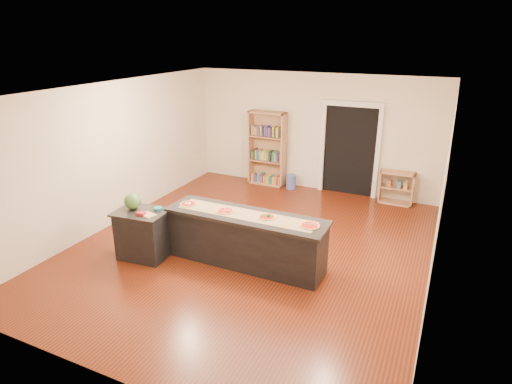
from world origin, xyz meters
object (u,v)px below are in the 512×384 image
at_px(side_counter, 143,234).
at_px(watermelon, 133,201).
at_px(low_shelf, 396,188).
at_px(waste_bin, 291,182).
at_px(kitchen_island, 246,239).
at_px(bookshelf, 267,149).

height_order(side_counter, watermelon, watermelon).
height_order(low_shelf, watermelon, watermelon).
bearing_deg(waste_bin, kitchen_island, -80.92).
relative_size(kitchen_island, waste_bin, 7.55).
xyz_separation_m(low_shelf, watermelon, (-3.77, -4.35, 0.62)).
distance_m(bookshelf, low_shelf, 3.23).
height_order(kitchen_island, waste_bin, kitchen_island).
bearing_deg(side_counter, watermelon, 165.04).
relative_size(side_counter, waste_bin, 2.41).
bearing_deg(waste_bin, side_counter, -104.23).
relative_size(kitchen_island, side_counter, 3.13).
xyz_separation_m(low_shelf, waste_bin, (-2.50, -0.07, -0.20)).
xyz_separation_m(side_counter, bookshelf, (0.41, 4.38, 0.50)).
distance_m(kitchen_island, watermelon, 2.01).
distance_m(bookshelf, watermelon, 4.39).
height_order(kitchen_island, low_shelf, kitchen_island).
height_order(side_counter, waste_bin, side_counter).
relative_size(kitchen_island, bookshelf, 1.46).
bearing_deg(side_counter, waste_bin, 70.30).
xyz_separation_m(bookshelf, watermelon, (-0.58, -4.35, 0.07)).
distance_m(kitchen_island, waste_bin, 3.83).
bearing_deg(kitchen_island, waste_bin, 99.48).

